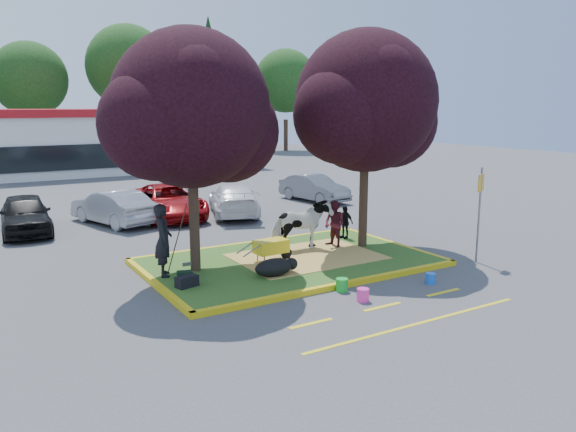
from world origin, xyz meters
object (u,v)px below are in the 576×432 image
wheelbarrow (271,247)px  car_silver (113,207)px  bucket_blue (431,278)px  handler (163,240)px  bucket_pink (363,295)px  bucket_green (342,285)px  calf (274,267)px  cow (302,225)px  sign_post (480,203)px  car_black (25,214)px

wheelbarrow → car_silver: size_ratio=0.41×
bucket_blue → handler: bearing=146.9°
bucket_pink → bucket_green: bearing=89.4°
calf → wheelbarrow: size_ratio=0.64×
calf → bucket_pink: (1.06, -2.47, -0.23)m
bucket_green → bucket_pink: 0.86m
cow → sign_post: size_ratio=0.66×
sign_post → car_black: 15.89m
car_black → sign_post: bearing=-41.6°
car_silver → cow: bearing=99.0°
cow → car_silver: bearing=32.5°
bucket_green → car_silver: bearing=104.1°
handler → sign_post: bearing=-95.2°
cow → wheelbarrow: 1.66m
sign_post → bucket_blue: size_ratio=9.98×
wheelbarrow → car_black: size_ratio=0.41×
bucket_green → car_silver: car_silver is taller
bucket_pink → car_silver: size_ratio=0.08×
handler → wheelbarrow: size_ratio=1.13×
bucket_green → car_silver: size_ratio=0.08×
sign_post → bucket_green: (-5.09, -0.10, -1.63)m
sign_post → bucket_green: sign_post is taller
sign_post → cow: bearing=119.9°
car_black → wheelbarrow: bearing=-52.7°
calf → bucket_blue: size_ratio=3.83×
bucket_blue → car_silver: bearing=113.5°
handler → car_silver: 8.23m
calf → bucket_blue: (3.45, -2.32, -0.24)m
calf → bucket_blue: 4.17m
car_black → bucket_pink: bearing=-60.0°
calf → car_black: bearing=98.4°
handler → bucket_blue: 7.16m
bucket_green → wheelbarrow: bearing=98.4°
calf → handler: size_ratio=0.56×
car_silver → car_black: bearing=-18.4°
handler → bucket_pink: 5.46m
bucket_blue → car_black: (-8.41, 12.11, 0.57)m
wheelbarrow → bucket_pink: 3.80m
handler → wheelbarrow: 3.19m
wheelbarrow → sign_post: (5.51, -2.79, 1.20)m
bucket_green → car_silver: (-2.86, 11.36, 0.52)m
handler → car_silver: size_ratio=0.47×
handler → bucket_green: handler is taller
wheelbarrow → bucket_green: bearing=-85.5°
car_silver → handler: bearing=67.5°
cow → car_black: cow is taller
bucket_pink → calf: bearing=113.2°
sign_post → car_silver: size_ratio=0.69×
cow → bucket_green: size_ratio=5.65×
cow → calf: 2.94m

